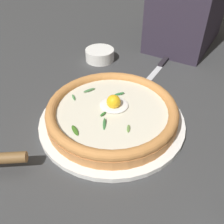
{
  "coord_description": "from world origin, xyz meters",
  "views": [
    {
      "loc": [
        -0.07,
        0.47,
        0.41
      ],
      "look_at": [
        0.02,
        0.03,
        0.03
      ],
      "focal_mm": 40.05,
      "sensor_mm": 36.0,
      "label": 1
    }
  ],
  "objects": [
    {
      "name": "pizza_plate",
      "position": [
        0.02,
        0.03,
        0.01
      ],
      "size": [
        0.35,
        0.35,
        0.01
      ],
      "primitive_type": "cylinder",
      "color": "white",
      "rests_on": "ground"
    },
    {
      "name": "pizza",
      "position": [
        0.02,
        0.03,
        0.03
      ],
      "size": [
        0.31,
        0.31,
        0.06
      ],
      "color": "#CF8649",
      "rests_on": "pizza_plate"
    },
    {
      "name": "ground_plane",
      "position": [
        0.0,
        0.0,
        -0.01
      ],
      "size": [
        2.4,
        2.4,
        0.03
      ],
      "primitive_type": "cube",
      "color": "#393A3B",
      "rests_on": "ground"
    },
    {
      "name": "side_bowl",
      "position": [
        0.12,
        -0.28,
        0.02
      ],
      "size": [
        0.1,
        0.1,
        0.04
      ],
      "primitive_type": "cylinder",
      "color": "white",
      "rests_on": "ground"
    },
    {
      "name": "table_knife",
      "position": [
        -0.09,
        -0.27,
        0.0
      ],
      "size": [
        0.09,
        0.22,
        0.01
      ],
      "color": "silver",
      "rests_on": "ground"
    }
  ]
}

